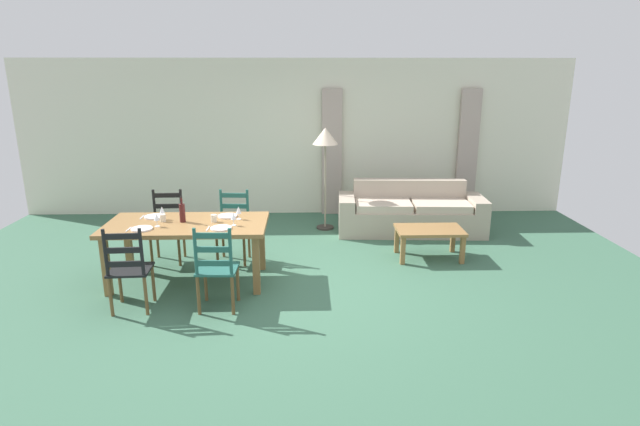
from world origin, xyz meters
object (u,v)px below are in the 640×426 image
wine_bottle (182,212)px  wine_glass_near_left (157,217)px  coffee_table (429,233)px  couch (410,214)px  wine_glass_near_right (233,216)px  wine_glass_far_left (162,211)px  dining_table (187,230)px  coffee_cup_primary (214,218)px  coffee_cup_secondary (163,218)px  dining_chair_near_left (129,269)px  dining_chair_near_right (216,268)px  standing_lamp (325,142)px  dining_chair_far_left (167,226)px  wine_glass_far_right (239,211)px  dining_chair_far_right (233,226)px

wine_bottle → wine_glass_near_left: bearing=-143.9°
coffee_table → couch: bearing=90.9°
wine_glass_near_right → wine_glass_far_left: bearing=162.6°
couch → wine_bottle: bearing=-148.8°
dining_table → wine_glass_far_left: wine_glass_far_left is taller
wine_glass_near_left → coffee_cup_primary: wine_glass_near_left is taller
wine_bottle → coffee_table: wine_bottle is taller
wine_glass_far_left → coffee_cup_secondary: (0.03, -0.09, -0.07)m
wine_glass_near_right → couch: wine_glass_near_right is taller
dining_chair_near_left → coffee_table: (3.56, 1.50, -0.12)m
dining_chair_near_right → standing_lamp: bearing=66.5°
dining_chair_far_left → coffee_cup_secondary: dining_chair_far_left is taller
wine_bottle → couch: (3.14, 1.90, -0.58)m
dining_chair_near_left → wine_bottle: wine_bottle is taller
wine_glass_far_right → coffee_table: bearing=13.5°
dining_chair_far_right → wine_glass_far_left: dining_chair_far_right is taller
dining_chair_near_right → standing_lamp: standing_lamp is taller
dining_chair_near_left → dining_chair_near_right: size_ratio=1.00×
coffee_table → standing_lamp: 2.23m
dining_chair_near_left → coffee_cup_secondary: bearing=79.2°
dining_chair_far_left → coffee_cup_primary: dining_chair_far_left is taller
dining_chair_near_right → dining_chair_far_right: size_ratio=1.00×
wine_glass_near_left → dining_chair_near_right: bearing=-39.3°
couch → coffee_table: couch is taller
dining_chair_near_right → wine_bottle: bearing=122.4°
wine_glass_near_right → wine_glass_far_left: same height
wine_glass_near_right → coffee_cup_primary: size_ratio=1.79×
dining_chair_far_right → wine_glass_near_left: size_ratio=5.96×
dining_chair_near_left → wine_glass_far_left: size_ratio=5.96×
dining_chair_near_right → standing_lamp: size_ratio=0.59×
dining_chair_near_left → couch: dining_chair_near_left is taller
dining_chair_far_left → dining_chair_near_left: bearing=-90.5°
couch → coffee_table: size_ratio=2.58×
coffee_cup_primary → wine_glass_far_left: bearing=168.7°
dining_chair_near_right → dining_chair_far_right: bearing=90.8°
wine_bottle → standing_lamp: standing_lamp is taller
dining_table → coffee_table: dining_table is taller
coffee_cup_secondary → couch: bearing=29.1°
dining_chair_near_right → dining_chair_far_right: same height
coffee_table → coffee_cup_secondary: bearing=-168.9°
dining_chair_near_left → coffee_cup_primary: (0.77, 0.80, 0.32)m
dining_chair_near_right → couch: bearing=46.1°
dining_chair_near_right → wine_glass_near_left: 1.07m
wine_glass_near_right → wine_glass_far_left: 0.94m
dining_table → coffee_cup_primary: coffee_cup_primary is taller
dining_chair_far_left → wine_glass_near_left: (0.13, -0.89, 0.38)m
wine_glass_near_right → coffee_cup_secondary: 0.89m
coffee_cup_primary → coffee_table: (2.79, 0.70, -0.44)m
coffee_cup_primary → couch: coffee_cup_primary is taller
dining_chair_near_right → dining_chair_far_left: size_ratio=1.00×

